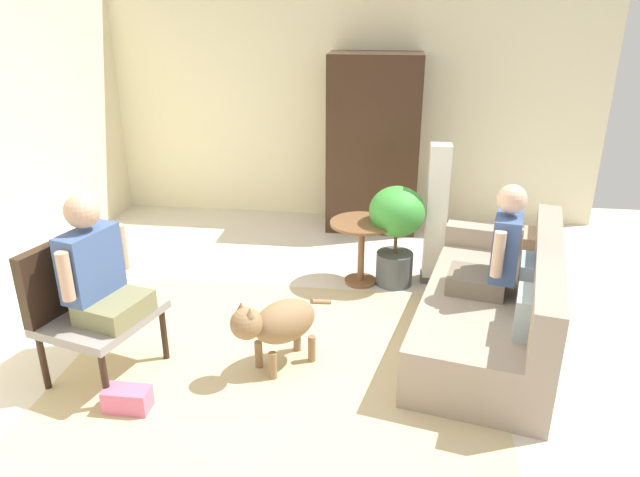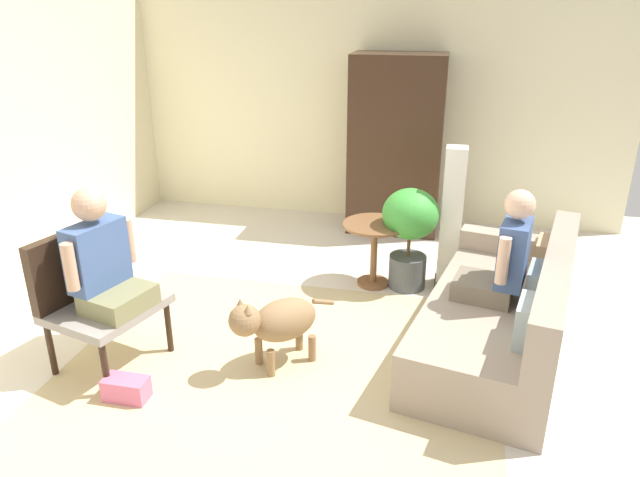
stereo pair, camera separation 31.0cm
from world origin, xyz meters
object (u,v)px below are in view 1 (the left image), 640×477
at_px(person_on_couch, 497,252).
at_px(round_end_table, 361,240).
at_px(dog, 278,323).
at_px(column_lamp, 436,216).
at_px(armchair, 84,298).
at_px(person_on_armchair, 97,269).
at_px(handbag, 128,399).
at_px(armoire_cabinet, 373,144).
at_px(potted_plant, 396,225).
at_px(couch, 497,307).

height_order(person_on_couch, round_end_table, person_on_couch).
bearing_deg(dog, person_on_couch, 19.44).
height_order(person_on_couch, column_lamp, column_lamp).
xyz_separation_m(round_end_table, dog, (-0.48, -1.42, -0.06)).
distance_m(armchair, person_on_armchair, 0.29).
relative_size(person_on_couch, handbag, 2.90).
relative_size(armchair, column_lamp, 0.75).
xyz_separation_m(dog, armoire_cabinet, (0.50, 2.89, 0.60)).
bearing_deg(column_lamp, dog, -125.96).
bearing_deg(potted_plant, person_on_armchair, -138.85).
bearing_deg(couch, round_end_table, 140.53).
bearing_deg(person_on_armchair, couch, 16.09).
distance_m(person_on_armchair, armoire_cabinet, 3.52).
distance_m(person_on_couch, round_end_table, 1.39).
bearing_deg(couch, armchair, -165.51).
height_order(potted_plant, handbag, potted_plant).
height_order(round_end_table, potted_plant, potted_plant).
height_order(person_on_couch, person_on_armchair, person_on_armchair).
bearing_deg(handbag, person_on_couch, 25.38).
distance_m(round_end_table, armoire_cabinet, 1.56).
relative_size(dog, potted_plant, 0.69).
relative_size(person_on_armchair, column_lamp, 0.65).
xyz_separation_m(person_on_armchair, column_lamp, (2.25, 1.78, -0.17)).
xyz_separation_m(armchair, potted_plant, (2.06, 1.62, 0.01)).
bearing_deg(person_on_armchair, potted_plant, 41.15).
relative_size(armchair, person_on_armchair, 1.15).
height_order(person_on_couch, armoire_cabinet, armoire_cabinet).
xyz_separation_m(couch, armoire_cabinet, (-1.04, 2.34, 0.67)).
bearing_deg(dog, round_end_table, 71.31).
relative_size(couch, column_lamp, 1.69).
relative_size(person_on_couch, potted_plant, 0.90).
bearing_deg(person_on_armchair, round_end_table, 45.74).
xyz_separation_m(armchair, person_on_couch, (2.76, 0.71, 0.18)).
height_order(couch, person_on_armchair, person_on_armchair).
distance_m(armchair, round_end_table, 2.38).
bearing_deg(armchair, dog, 8.33).
bearing_deg(armoire_cabinet, person_on_armchair, -117.54).
bearing_deg(round_end_table, dog, -108.69).
distance_m(person_on_armchair, round_end_table, 2.33).
height_order(armchair, person_on_couch, person_on_couch).
relative_size(column_lamp, handbag, 4.47).
height_order(armchair, dog, armchair).
height_order(armchair, round_end_table, armchair).
bearing_deg(armoire_cabinet, dog, -99.82).
relative_size(armchair, dog, 1.50).
relative_size(person_on_couch, armoire_cabinet, 0.43).
bearing_deg(column_lamp, round_end_table, -168.15).
height_order(armchair, potted_plant, armchair).
height_order(round_end_table, handbag, round_end_table).
xyz_separation_m(dog, potted_plant, (0.78, 1.44, 0.21)).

